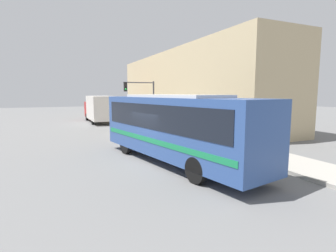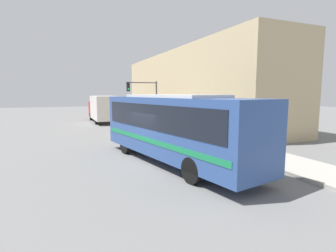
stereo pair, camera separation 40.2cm
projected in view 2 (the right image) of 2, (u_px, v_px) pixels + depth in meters
ground_plane at (153, 162)px, 13.31m from camera, size 120.00×120.00×0.00m
sidewalk at (144, 120)px, 33.85m from camera, size 2.78×70.00×0.16m
building_facade at (189, 88)px, 31.21m from camera, size 6.00×29.58×8.13m
city_bus at (173, 124)px, 12.85m from camera, size 4.33×10.76×3.40m
delivery_truck at (103, 108)px, 31.30m from camera, size 2.48×8.31×3.14m
fire_hydrant at (201, 135)px, 18.85m from camera, size 0.21×0.29×0.68m
traffic_light_pole at (145, 95)px, 26.84m from camera, size 3.28×0.35×4.53m
parking_meter at (182, 123)px, 21.69m from camera, size 0.14×0.14×1.25m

